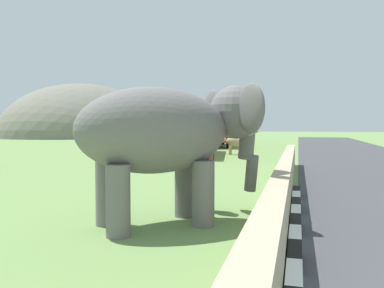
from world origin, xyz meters
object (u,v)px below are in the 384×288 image
(elephant, at_px, (172,132))
(cow_near, at_px, (236,142))
(bus_red, at_px, (213,124))
(cow_mid, at_px, (164,149))
(person_handler, at_px, (205,172))
(bus_orange, at_px, (185,123))

(elephant, height_order, cow_near, elephant)
(bus_red, bearing_deg, cow_mid, -174.55)
(elephant, height_order, cow_mid, elephant)
(person_handler, distance_m, bus_red, 27.39)
(elephant, height_order, bus_orange, bus_orange)
(cow_near, relative_size, cow_mid, 0.99)
(bus_orange, distance_m, bus_red, 10.84)
(bus_red, distance_m, cow_mid, 18.79)
(person_handler, bearing_deg, cow_near, 6.50)
(person_handler, distance_m, cow_near, 16.89)
(person_handler, xyz_separation_m, cow_mid, (8.11, 3.88, -0.06))
(person_handler, xyz_separation_m, bus_red, (26.78, 5.66, 1.16))
(cow_near, bearing_deg, person_handler, -173.50)
(elephant, relative_size, cow_mid, 2.03)
(bus_red, relative_size, cow_mid, 5.07)
(elephant, relative_size, cow_near, 2.04)
(bus_red, bearing_deg, bus_orange, -177.68)
(bus_orange, xyz_separation_m, cow_mid, (-7.83, -1.34, -1.21))
(person_handler, bearing_deg, bus_orange, 18.13)
(bus_red, bearing_deg, elephant, -169.37)
(elephant, distance_m, cow_near, 18.10)
(bus_orange, bearing_deg, bus_red, 2.32)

